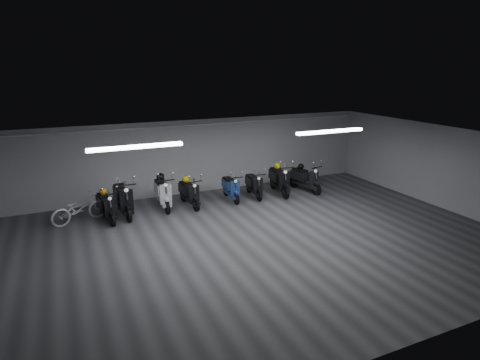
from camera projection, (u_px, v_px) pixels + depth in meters
name	position (u px, v px, depth m)	size (l,w,h in m)	color
floor	(258.00, 241.00, 11.23)	(14.00, 10.00, 0.01)	#3B3B3E
ceiling	(259.00, 142.00, 10.45)	(14.00, 10.00, 0.01)	slate
back_wall	(199.00, 156.00, 15.23)	(14.00, 0.01, 2.80)	#A5A5A8
front_wall	(398.00, 280.00, 6.46)	(14.00, 0.01, 2.80)	#A5A5A8
right_wall	(442.00, 167.00, 13.61)	(0.01, 10.00, 2.80)	#A5A5A8
fluor_strip_left	(136.00, 147.00, 10.16)	(2.40, 0.18, 0.08)	white
fluor_strip_right	(330.00, 131.00, 12.53)	(2.40, 0.18, 0.08)	white
conduit	(199.00, 125.00, 14.82)	(0.05, 0.05, 13.60)	white
scooter_0	(106.00, 202.00, 12.51)	(0.57, 1.71, 1.27)	black
scooter_1	(123.00, 194.00, 12.92)	(0.67, 2.00, 1.49)	black
scooter_2	(163.00, 188.00, 13.62)	(0.64, 1.91, 1.43)	silver
scooter_3	(189.00, 189.00, 13.81)	(0.57, 1.71, 1.27)	black
scooter_4	(231.00, 184.00, 14.47)	(0.54, 1.63, 1.21)	navy
scooter_5	(254.00, 181.00, 14.83)	(0.54, 1.63, 1.21)	black
scooter_7	(280.00, 175.00, 15.15)	(0.65, 1.95, 1.45)	black
scooter_9	(305.00, 175.00, 15.45)	(0.60, 1.80, 1.34)	black
bicycle	(79.00, 205.00, 12.41)	(0.61, 1.72, 1.11)	white
helmet_0	(161.00, 177.00, 13.77)	(0.29, 0.29, 0.29)	black
helmet_1	(186.00, 179.00, 13.93)	(0.27, 0.27, 0.27)	gold
helmet_2	(277.00, 166.00, 15.32)	(0.25, 0.25, 0.25)	#BCB90B
helmet_3	(103.00, 192.00, 12.63)	(0.23, 0.23, 0.23)	orange
helmet_4	(301.00, 166.00, 15.57)	(0.23, 0.23, 0.23)	black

